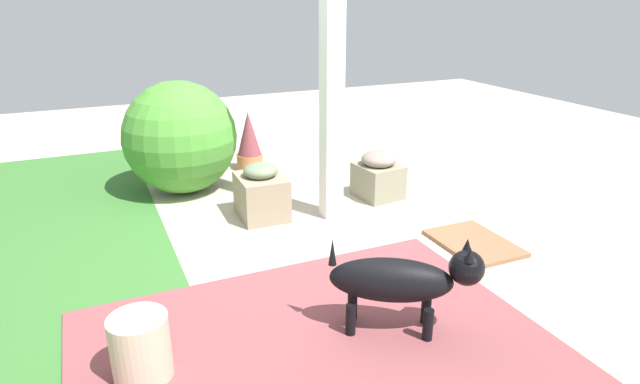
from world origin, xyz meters
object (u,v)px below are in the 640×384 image
object	(u,v)px
porch_pillar	(332,66)
doormat	(474,243)
ceramic_urn	(141,349)
dog	(402,280)
terracotta_pot_spiky	(249,142)
stone_planter_nearest	(378,175)
stone_planter_mid	(261,193)
round_shrub	(180,138)

from	to	relation	value
porch_pillar	doormat	distance (m)	1.68
ceramic_urn	doormat	bearing A→B (deg)	-77.97
porch_pillar	dog	bearing A→B (deg)	167.71
porch_pillar	terracotta_pot_spiky	bearing A→B (deg)	9.48
stone_planter_nearest	stone_planter_mid	size ratio (longest dim) A/B	0.92
dog	round_shrub	bearing A→B (deg)	13.23
porch_pillar	ceramic_urn	xyz separation A→B (m)	(-1.44, 1.67, -1.05)
stone_planter_mid	dog	xyz separation A→B (m)	(-1.83, -0.17, 0.11)
terracotta_pot_spiky	ceramic_urn	bearing A→B (deg)	153.82
round_shrub	ceramic_urn	world-z (taller)	round_shrub
porch_pillar	ceramic_urn	world-z (taller)	porch_pillar
doormat	porch_pillar	bearing A→B (deg)	37.83
stone_planter_nearest	ceramic_urn	size ratio (longest dim) A/B	1.26
porch_pillar	doormat	size ratio (longest dim) A/B	3.80
terracotta_pot_spiky	ceramic_urn	size ratio (longest dim) A/B	1.79
stone_planter_mid	doormat	bearing A→B (deg)	-132.45
stone_planter_nearest	terracotta_pot_spiky	distance (m)	1.48
stone_planter_nearest	ceramic_urn	bearing A→B (deg)	126.52
round_shrub	ceramic_urn	bearing A→B (deg)	165.03
terracotta_pot_spiky	porch_pillar	bearing A→B (deg)	-170.52
ceramic_urn	stone_planter_mid	bearing A→B (deg)	-34.67
stone_planter_nearest	terracotta_pot_spiky	world-z (taller)	terracotta_pot_spiky
stone_planter_mid	stone_planter_nearest	bearing A→B (deg)	-89.63
round_shrub	dog	bearing A→B (deg)	-166.77
dog	ceramic_urn	world-z (taller)	dog
terracotta_pot_spiky	dog	size ratio (longest dim) A/B	0.80
ceramic_urn	doormat	world-z (taller)	ceramic_urn
ceramic_urn	round_shrub	bearing A→B (deg)	-14.97
ceramic_urn	doormat	distance (m)	2.44
porch_pillar	stone_planter_mid	bearing A→B (deg)	68.02
terracotta_pot_spiky	ceramic_urn	distance (m)	3.23
porch_pillar	doormat	world-z (taller)	porch_pillar
round_shrub	terracotta_pot_spiky	size ratio (longest dim) A/B	1.67
terracotta_pot_spiky	doormat	xyz separation A→B (m)	(-2.39, -0.96, -0.28)
ceramic_urn	porch_pillar	bearing A→B (deg)	-49.23
dog	porch_pillar	bearing A→B (deg)	-12.29
stone_planter_nearest	ceramic_urn	distance (m)	2.78
porch_pillar	stone_planter_nearest	world-z (taller)	porch_pillar
porch_pillar	stone_planter_nearest	distance (m)	1.19
dog	stone_planter_nearest	bearing A→B (deg)	-26.68
stone_planter_mid	terracotta_pot_spiky	size ratio (longest dim) A/B	0.76
stone_planter_mid	doormat	distance (m)	1.70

